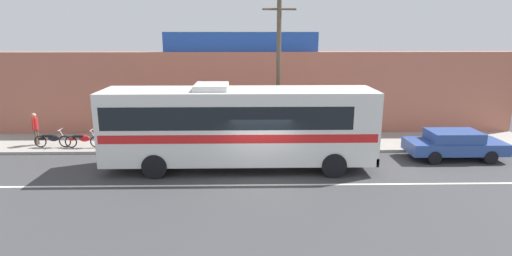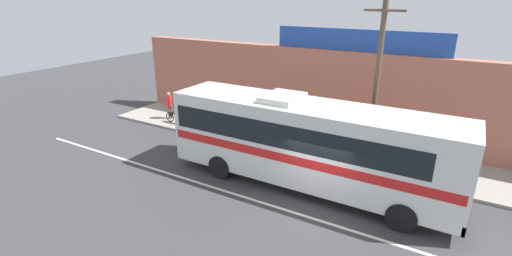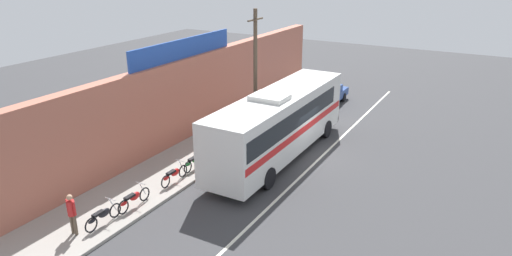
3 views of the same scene
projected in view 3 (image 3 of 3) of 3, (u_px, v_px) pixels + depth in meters
ground_plane at (307, 155)px, 24.89m from camera, size 70.00×70.00×0.00m
sidewalk_slab at (227, 137)px, 27.25m from camera, size 30.00×3.60×0.14m
storefront_facade at (196, 94)px, 27.42m from camera, size 30.00×0.70×4.80m
storefront_billboard at (184, 48)px, 25.63m from camera, size 8.79×0.12×1.10m
road_center_stripe at (320, 158)px, 24.52m from camera, size 30.00×0.14×0.01m
intercity_bus at (279, 121)px, 23.92m from camera, size 11.69×2.68×3.78m
parked_car at (327, 95)px, 33.31m from camera, size 4.49×1.82×1.37m
utility_pole at (255, 72)px, 26.00m from camera, size 1.60×0.22×7.42m
motorcycle_green at (103, 215)px, 17.97m from camera, size 1.87×0.56×0.94m
motorcycle_orange at (133, 198)px, 19.24m from camera, size 1.90×0.56×0.94m
motorcycle_blue at (174, 174)px, 21.40m from camera, size 1.91×0.56×0.94m
motorcycle_red at (195, 161)px, 22.82m from camera, size 1.85×0.56×0.94m
pedestrian_by_curb at (72, 211)px, 17.17m from camera, size 0.30×0.48×1.70m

